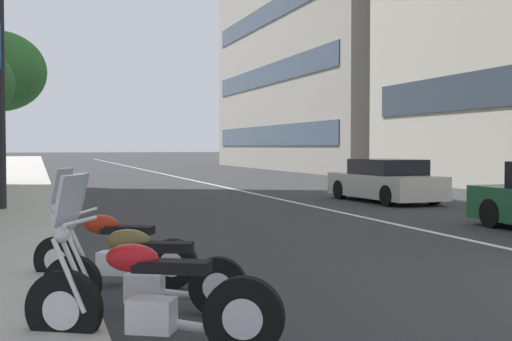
% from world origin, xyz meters
% --- Properties ---
extents(lane_centre_stripe, '(110.00, 0.16, 0.01)m').
position_xyz_m(lane_centre_stripe, '(35.00, 0.00, 0.00)').
color(lane_centre_stripe, silver).
rests_on(lane_centre_stripe, ground).
extents(motorcycle_mid_row, '(1.18, 2.03, 1.50)m').
position_xyz_m(motorcycle_mid_row, '(0.34, 6.71, 0.45)').
color(motorcycle_mid_row, black).
rests_on(motorcycle_mid_row, ground).
extents(motorcycle_second_in_row, '(0.98, 2.01, 1.46)m').
position_xyz_m(motorcycle_second_in_row, '(1.64, 6.57, 0.43)').
color(motorcycle_second_in_row, black).
rests_on(motorcycle_second_in_row, ground).
extents(motorcycle_under_tarp, '(1.11, 1.91, 1.46)m').
position_xyz_m(motorcycle_under_tarp, '(3.14, 6.71, 0.43)').
color(motorcycle_under_tarp, black).
rests_on(motorcycle_under_tarp, ground).
extents(car_approaching_light, '(4.47, 1.97, 1.34)m').
position_xyz_m(car_approaching_light, '(13.20, -2.80, 0.63)').
color(car_approaching_light, beige).
rests_on(car_approaching_light, ground).
extents(street_lamp_with_banners, '(1.26, 2.15, 9.16)m').
position_xyz_m(street_lamp_with_banners, '(12.76, 8.14, 5.45)').
color(street_lamp_with_banners, '#232326').
rests_on(street_lamp_with_banners, sidewalk_right_plaza).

